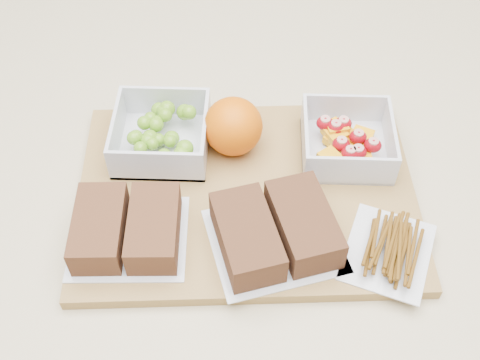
% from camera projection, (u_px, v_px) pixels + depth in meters
% --- Properties ---
extents(counter, '(1.20, 0.90, 0.90)m').
position_uv_depth(counter, '(244.00, 348.00, 1.11)').
color(counter, beige).
rests_on(counter, ground).
extents(cutting_board, '(0.44, 0.33, 0.02)m').
position_uv_depth(cutting_board, '(247.00, 194.00, 0.76)').
color(cutting_board, '#A07B42').
rests_on(cutting_board, counter).
extents(grape_container, '(0.12, 0.12, 0.05)m').
position_uv_depth(grape_container, '(163.00, 134.00, 0.78)').
color(grape_container, silver).
rests_on(grape_container, cutting_board).
extents(fruit_container, '(0.11, 0.11, 0.05)m').
position_uv_depth(fruit_container, '(346.00, 142.00, 0.78)').
color(fruit_container, silver).
rests_on(fruit_container, cutting_board).
extents(orange, '(0.08, 0.08, 0.08)m').
position_uv_depth(orange, '(233.00, 126.00, 0.77)').
color(orange, '#ED6505').
rests_on(orange, cutting_board).
extents(sandwich_bag_left, '(0.14, 0.12, 0.04)m').
position_uv_depth(sandwich_bag_left, '(127.00, 229.00, 0.69)').
color(sandwich_bag_left, silver).
rests_on(sandwich_bag_left, cutting_board).
extents(sandwich_bag_center, '(0.18, 0.17, 0.04)m').
position_uv_depth(sandwich_bag_center, '(275.00, 231.00, 0.69)').
color(sandwich_bag_center, silver).
rests_on(sandwich_bag_center, cutting_board).
extents(pretzel_bag, '(0.13, 0.14, 0.03)m').
position_uv_depth(pretzel_bag, '(390.00, 247.00, 0.68)').
color(pretzel_bag, silver).
rests_on(pretzel_bag, cutting_board).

